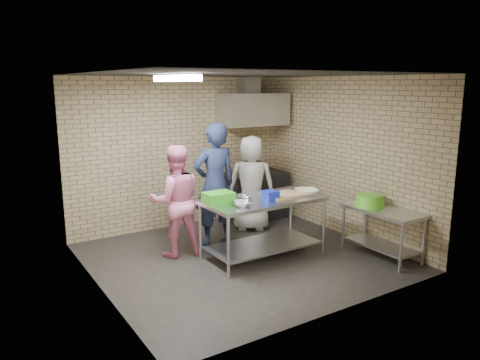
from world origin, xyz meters
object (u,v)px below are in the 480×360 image
(woman_white, at_px, (251,183))
(green_basin, at_px, (370,200))
(blue_tub, at_px, (270,195))
(side_counter, at_px, (382,233))
(man_navy, at_px, (215,185))
(woman_pink, at_px, (176,201))
(bottle_red, at_px, (250,112))
(prep_table, at_px, (263,228))
(stove, at_px, (254,195))
(bottle_green, at_px, (267,113))
(green_crate, at_px, (218,198))

(woman_white, bearing_deg, green_basin, 149.54)
(blue_tub, xyz_separation_m, woman_white, (0.55, 1.31, -0.12))
(side_counter, bearing_deg, man_navy, 134.95)
(green_basin, bearing_deg, blue_tub, 156.30)
(woman_pink, bearing_deg, bottle_red, -136.80)
(green_basin, xyz_separation_m, man_navy, (-1.81, 1.59, 0.16))
(prep_table, height_order, woman_white, woman_white)
(side_counter, relative_size, man_navy, 0.60)
(blue_tub, bearing_deg, prep_table, 116.57)
(prep_table, height_order, stove, prep_table)
(man_navy, bearing_deg, woman_white, -156.55)
(side_counter, relative_size, stove, 1.00)
(woman_white, bearing_deg, man_navy, 55.25)
(bottle_red, relative_size, woman_pink, 0.11)
(woman_white, bearing_deg, bottle_green, -102.87)
(man_navy, distance_m, woman_pink, 0.75)
(side_counter, xyz_separation_m, man_navy, (-1.83, 1.84, 0.62))
(prep_table, distance_m, bottle_green, 2.96)
(prep_table, height_order, green_basin, green_basin)
(stove, relative_size, green_crate, 2.99)
(side_counter, xyz_separation_m, green_basin, (-0.02, 0.25, 0.46))
(blue_tub, bearing_deg, man_navy, 112.08)
(blue_tub, xyz_separation_m, green_basin, (1.42, -0.63, -0.13))
(prep_table, distance_m, stove, 2.06)
(bottle_green, xyz_separation_m, woman_white, (-0.90, -0.81, -1.17))
(man_navy, height_order, woman_pink, man_navy)
(blue_tub, relative_size, man_navy, 0.10)
(prep_table, height_order, woman_pink, woman_pink)
(bottle_red, height_order, man_navy, bottle_red)
(bottle_green, bearing_deg, woman_pink, -154.13)
(bottle_green, bearing_deg, green_basin, -90.42)
(prep_table, bearing_deg, bottle_green, 53.44)
(woman_pink, bearing_deg, green_crate, 132.76)
(woman_white, bearing_deg, stove, -93.09)
(blue_tub, height_order, woman_pink, woman_pink)
(blue_tub, height_order, bottle_green, bottle_green)
(prep_table, relative_size, woman_pink, 1.07)
(side_counter, bearing_deg, prep_table, 146.87)
(stove, relative_size, blue_tub, 5.98)
(side_counter, bearing_deg, woman_pink, 145.71)
(green_crate, bearing_deg, woman_pink, 119.45)
(bottle_red, xyz_separation_m, man_navy, (-1.43, -1.15, -1.04))
(prep_table, bearing_deg, stove, 59.54)
(blue_tub, xyz_separation_m, woman_pink, (-1.12, 0.87, -0.12))
(stove, bearing_deg, bottle_red, 78.23)
(prep_table, distance_m, green_crate, 0.89)
(blue_tub, xyz_separation_m, bottle_red, (1.04, 2.11, 1.06))
(green_basin, distance_m, bottle_green, 2.98)
(stove, height_order, green_crate, green_crate)
(prep_table, xyz_separation_m, woman_white, (0.60, 1.21, 0.39))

